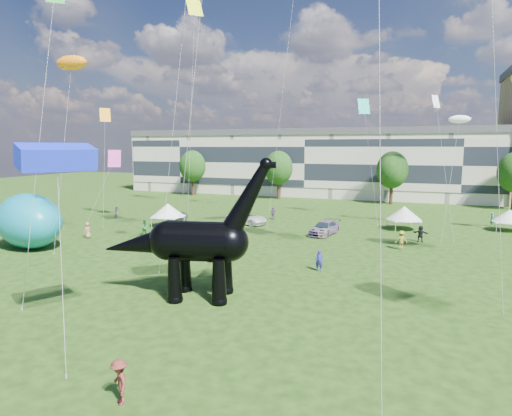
% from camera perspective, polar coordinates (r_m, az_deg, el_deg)
% --- Properties ---
extents(ground, '(220.00, 220.00, 0.00)m').
position_cam_1_polar(ground, '(27.12, -8.06, -12.70)').
color(ground, '#16330C').
rests_on(ground, ground).
extents(terrace_row, '(78.00, 11.00, 12.00)m').
position_cam_1_polar(terrace_row, '(86.61, 7.41, 5.70)').
color(terrace_row, beige).
rests_on(terrace_row, ground).
extents(tree_far_left, '(5.20, 5.20, 9.44)m').
position_cam_1_polar(tree_far_left, '(86.33, -8.47, 5.86)').
color(tree_far_left, '#382314').
rests_on(tree_far_left, ground).
extents(tree_mid_left, '(5.20, 5.20, 9.44)m').
position_cam_1_polar(tree_mid_left, '(79.04, 3.02, 5.73)').
color(tree_mid_left, '#382314').
rests_on(tree_mid_left, ground).
extents(tree_mid_right, '(5.20, 5.20, 9.44)m').
position_cam_1_polar(tree_mid_right, '(75.28, 17.71, 5.24)').
color(tree_mid_right, '#382314').
rests_on(tree_mid_right, ground).
extents(dinosaur_sculpture, '(11.42, 4.40, 9.33)m').
position_cam_1_polar(dinosaur_sculpture, '(27.59, -8.45, -4.70)').
color(dinosaur_sculpture, black).
rests_on(dinosaur_sculpture, ground).
extents(car_silver, '(2.70, 4.61, 1.47)m').
position_cam_1_polar(car_silver, '(55.14, -10.39, -1.25)').
color(car_silver, '#BCBCC1').
rests_on(car_silver, ground).
extents(car_grey, '(4.43, 2.49, 1.38)m').
position_cam_1_polar(car_grey, '(46.01, -6.03, -3.08)').
color(car_grey, gray).
rests_on(car_grey, ground).
extents(car_white, '(5.87, 3.71, 1.51)m').
position_cam_1_polar(car_white, '(53.63, -1.29, -1.36)').
color(car_white, white).
rests_on(car_white, ground).
extents(car_dark, '(3.00, 5.35, 1.46)m').
position_cam_1_polar(car_dark, '(47.78, 9.11, -2.67)').
color(car_dark, '#595960').
rests_on(car_dark, ground).
extents(gazebo_near, '(5.19, 5.19, 2.77)m').
position_cam_1_polar(gazebo_near, '(52.76, 19.14, -0.66)').
color(gazebo_near, silver).
rests_on(gazebo_near, ground).
extents(gazebo_far, '(3.81, 3.81, 2.51)m').
position_cam_1_polar(gazebo_far, '(56.94, 30.69, -0.93)').
color(gazebo_far, white).
rests_on(gazebo_far, ground).
extents(gazebo_left, '(4.43, 4.43, 2.81)m').
position_cam_1_polar(gazebo_left, '(53.06, -11.66, -0.30)').
color(gazebo_left, white).
rests_on(gazebo_left, ground).
extents(inflatable_teal, '(9.67, 7.73, 5.26)m').
position_cam_1_polar(inflatable_teal, '(46.21, -28.02, -1.51)').
color(inflatable_teal, '#0D87A4').
rests_on(inflatable_teal, ground).
extents(visitors, '(47.38, 47.13, 1.88)m').
position_cam_1_polar(visitors, '(41.35, 0.89, -4.06)').
color(visitors, '#A87354').
rests_on(visitors, ground).
extents(kites, '(57.16, 51.29, 30.75)m').
position_cam_1_polar(kites, '(45.09, 27.33, 23.44)').
color(kites, '#D20E3F').
rests_on(kites, ground).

